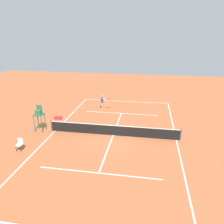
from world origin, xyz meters
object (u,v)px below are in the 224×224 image
object	(u,v)px
player_serving	(103,101)
equipment_bag	(58,118)
tennis_ball	(90,112)
courtside_chair_near	(20,144)
umpire_chair	(39,114)

from	to	relation	value
player_serving	equipment_bag	bearing A→B (deg)	-43.40
tennis_ball	equipment_bag	size ratio (longest dim) A/B	0.09
player_serving	courtside_chair_near	bearing A→B (deg)	-20.80
player_serving	courtside_chair_near	world-z (taller)	player_serving
tennis_ball	courtside_chair_near	size ratio (longest dim) A/B	0.07
umpire_chair	courtside_chair_near	xyz separation A→B (m)	(-0.12, 3.56, -1.07)
tennis_ball	equipment_bag	xyz separation A→B (m)	(2.81, 2.41, 0.12)
courtside_chair_near	player_serving	bearing A→B (deg)	-112.12
umpire_chair	courtside_chair_near	size ratio (longest dim) A/B	2.54
umpire_chair	equipment_bag	xyz separation A→B (m)	(-0.47, -2.93, -1.46)
umpire_chair	player_serving	bearing A→B (deg)	-122.43
player_serving	tennis_ball	size ratio (longest dim) A/B	24.49
umpire_chair	courtside_chair_near	world-z (taller)	umpire_chair
tennis_ball	courtside_chair_near	distance (m)	9.46
equipment_bag	player_serving	bearing A→B (deg)	-134.72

